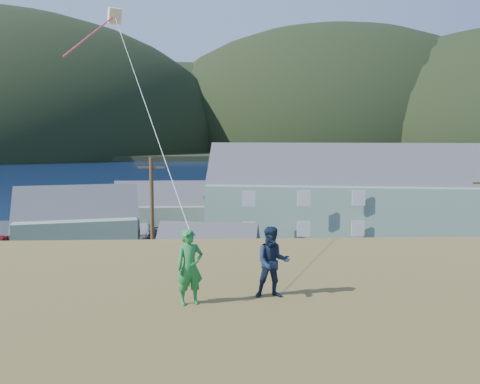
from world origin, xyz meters
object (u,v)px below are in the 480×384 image
at_px(wharf, 174,211).
at_px(lodge, 376,196).
at_px(shed_palegreen_near, 77,225).
at_px(shed_white, 207,259).
at_px(shed_palegreen_far, 161,209).
at_px(kite_flyer_green, 190,267).
at_px(kite_flyer_navy, 273,262).

distance_m(wharf, lodge, 28.54).
xyz_separation_m(lodge, shed_palegreen_near, (-27.95, -6.16, -1.70)).
relative_size(wharf, shed_palegreen_near, 2.27).
height_order(shed_palegreen_near, shed_white, shed_palegreen_near).
height_order(shed_palegreen_near, shed_palegreen_far, shed_palegreen_near).
bearing_deg(lodge, kite_flyer_green, -102.30).
bearing_deg(shed_palegreen_near, lodge, 0.21).
xyz_separation_m(wharf, shed_palegreen_far, (-0.28, -13.37, 2.16)).
height_order(lodge, shed_white, lodge).
distance_m(shed_palegreen_near, shed_palegreen_far, 12.60).
height_order(lodge, kite_flyer_green, lodge).
distance_m(shed_white, kite_flyer_green, 25.68).
xyz_separation_m(kite_flyer_green, kite_flyer_navy, (1.80, 0.40, -0.01)).
bearing_deg(kite_flyer_navy, kite_flyer_green, -168.85).
distance_m(shed_palegreen_near, shed_white, 15.19).
relative_size(wharf, lodge, 0.75).
bearing_deg(lodge, shed_white, -126.15).
relative_size(shed_palegreen_near, shed_white, 1.48).
xyz_separation_m(wharf, shed_white, (4.97, -34.47, 1.70)).
bearing_deg(shed_white, wharf, 109.33).
relative_size(shed_palegreen_near, kite_flyer_green, 7.17).
bearing_deg(shed_palegreen_far, lodge, -12.27).
relative_size(shed_palegreen_far, kite_flyer_navy, 6.42).
distance_m(lodge, kite_flyer_green, 44.55).
height_order(wharf, shed_palegreen_near, shed_palegreen_near).
bearing_deg(shed_palegreen_far, kite_flyer_navy, -80.81).
distance_m(wharf, shed_palegreen_far, 13.55).
bearing_deg(kite_flyer_green, lodge, 48.10).
bearing_deg(shed_palegreen_far, wharf, 89.09).
bearing_deg(kite_flyer_navy, wharf, 95.27).
xyz_separation_m(lodge, kite_flyer_navy, (-14.68, -40.84, 3.46)).
distance_m(lodge, shed_palegreen_near, 28.67).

